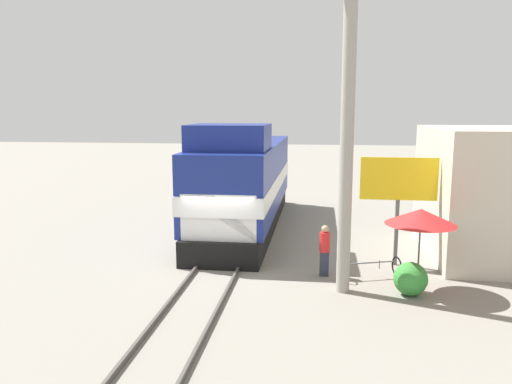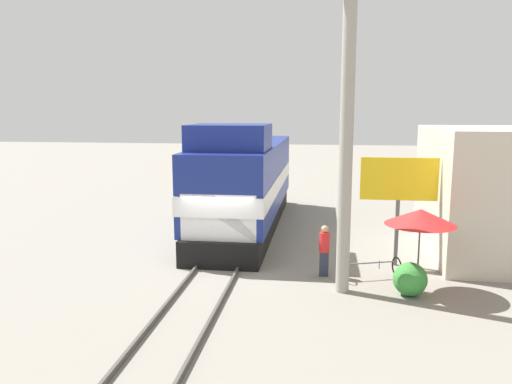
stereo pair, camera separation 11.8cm
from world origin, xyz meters
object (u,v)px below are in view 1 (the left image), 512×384
object	(u,v)px
bicycle	(370,268)
person_bystander	(325,249)
utility_pole	(347,121)
billboard_sign	(399,184)
vendor_umbrella	(421,217)
locomotive	(244,184)

from	to	relation	value
bicycle	person_bystander	bearing A→B (deg)	67.72
utility_pole	bicycle	distance (m)	4.98
billboard_sign	bicycle	xyz separation A→B (m)	(-1.02, -1.59, -2.52)
person_bystander	bicycle	distance (m)	1.57
utility_pole	vendor_umbrella	xyz separation A→B (m)	(2.24, 0.35, -2.81)
utility_pole	bicycle	size ratio (longest dim) A/B	4.89
locomotive	billboard_sign	distance (m)	7.64
vendor_umbrella	bicycle	world-z (taller)	vendor_umbrella
locomotive	vendor_umbrella	bearing A→B (deg)	-47.94
utility_pole	billboard_sign	xyz separation A→B (m)	(1.94, 2.84, -2.22)
utility_pole	billboard_sign	world-z (taller)	utility_pole
utility_pole	vendor_umbrella	world-z (taller)	utility_pole
bicycle	vendor_umbrella	bearing A→B (deg)	-143.06
vendor_umbrella	utility_pole	bearing A→B (deg)	-171.09
locomotive	bicycle	bearing A→B (deg)	-50.66
billboard_sign	bicycle	world-z (taller)	billboard_sign
billboard_sign	bicycle	bearing A→B (deg)	-122.77
utility_pole	bicycle	xyz separation A→B (m)	(0.92, 1.25, -4.73)
billboard_sign	bicycle	distance (m)	3.15
utility_pole	billboard_sign	distance (m)	4.09
person_bystander	billboard_sign	bearing A→B (deg)	31.13
utility_pole	bicycle	world-z (taller)	utility_pole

